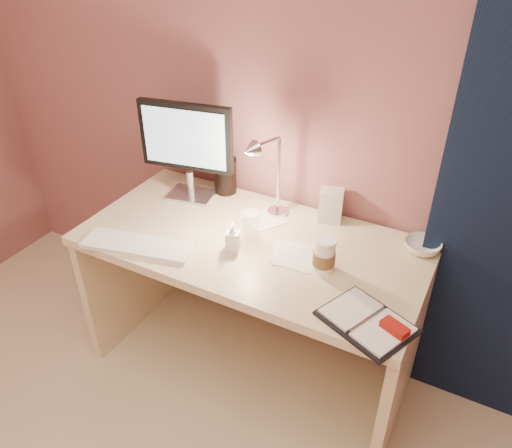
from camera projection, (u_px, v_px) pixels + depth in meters
The scene contains 14 objects.
desk at pixel (260, 273), 2.20m from camera, with size 1.40×0.70×0.73m.
monitor at pixel (187, 143), 2.18m from camera, with size 0.42×0.18×0.45m.
keyboard at pixel (138, 245), 1.98m from camera, with size 0.45×0.13×0.02m, color white.
planner at pixel (369, 322), 1.62m from camera, with size 0.35×0.31×0.04m.
paper_a at pixel (297, 257), 1.93m from camera, with size 0.16×0.16×0.00m, color silver.
paper_b at pixel (264, 219), 2.16m from camera, with size 0.16×0.16×0.00m, color silver.
paper_c at pixel (294, 254), 1.94m from camera, with size 0.16×0.16×0.00m, color silver.
coffee_cup at pixel (324, 256), 1.83m from camera, with size 0.08×0.08×0.14m.
clear_cup at pixel (251, 226), 2.00m from camera, with size 0.07×0.07×0.12m, color white.
bowl at pixel (422, 247), 1.95m from camera, with size 0.14×0.14×0.04m, color white.
lotion_bottle at pixel (233, 236), 1.94m from camera, with size 0.05×0.05×0.12m, color white.
dark_jar at pixel (225, 177), 2.32m from camera, with size 0.11×0.11×0.15m, color black.
product_box at pixel (331, 205), 2.11m from camera, with size 0.10×0.08×0.15m, color silver.
desk_lamp at pixel (276, 175), 1.99m from camera, with size 0.14×0.24×0.38m.
Camera 1 is at (0.80, -0.08, 1.89)m, focal length 35.00 mm.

